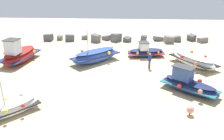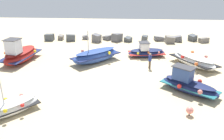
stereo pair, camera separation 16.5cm
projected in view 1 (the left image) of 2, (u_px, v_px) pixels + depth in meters
The scene contains 10 objects.
ground_plane at pixel (123, 68), 23.33m from camera, with size 57.68×57.68×0.00m, color #C6B289.
fishing_boat_0 at pixel (95, 56), 24.69m from camera, with size 5.38×5.23×3.58m.
fishing_boat_1 at pixel (11, 108), 15.35m from camera, with size 3.68×3.74×2.83m.
fishing_boat_2 at pixel (193, 60), 23.79m from camera, with size 4.60×5.60×1.24m.
fishing_boat_3 at pixel (188, 84), 18.30m from camera, with size 4.58×4.15×2.03m.
fishing_boat_5 at pixel (19, 54), 24.70m from camera, with size 2.93×5.61×2.77m.
fishing_boat_7 at pixel (146, 52), 26.47m from camera, with size 4.42×2.32×1.76m.
person_walking at pixel (150, 60), 22.85m from camera, with size 0.32×0.32×1.61m.
breakwater_rocks at pixel (125, 38), 32.84m from camera, with size 23.09×2.98×1.33m.
mooring_buoy_0 at pixel (190, 110), 15.27m from camera, with size 0.49×0.49×0.64m.
Camera 1 is at (0.15, -21.74, 8.55)m, focal length 37.29 mm.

